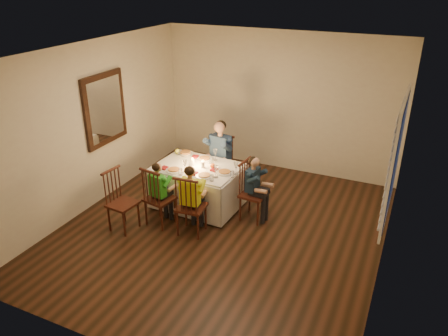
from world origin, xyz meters
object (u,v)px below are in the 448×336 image
at_px(chair_adult, 220,187).
at_px(chair_end, 253,218).
at_px(child_yellow, 192,232).
at_px(adult, 220,187).
at_px(chair_extra, 125,228).
at_px(serving_bowl, 185,154).
at_px(chair_near_left, 161,223).
at_px(chair_near_right, 192,232).
at_px(child_teal, 253,218).
at_px(dining_table, 198,178).
at_px(child_green, 161,223).

relative_size(chair_adult, chair_end, 1.00).
bearing_deg(child_yellow, adult, -86.18).
relative_size(chair_extra, serving_bowl, 4.30).
distance_m(chair_near_left, chair_end, 1.43).
distance_m(chair_near_right, child_teal, 1.01).
height_order(chair_extra, child_yellow, child_yellow).
distance_m(dining_table, chair_near_left, 0.93).
distance_m(chair_end, serving_bowl, 1.58).
distance_m(chair_near_right, chair_end, 1.01).
distance_m(adult, serving_bowl, 0.95).
relative_size(chair_end, child_teal, 0.92).
height_order(chair_extra, child_green, child_green).
bearing_deg(chair_adult, serving_bowl, -128.08).
bearing_deg(child_yellow, chair_end, -137.93).
height_order(child_yellow, serving_bowl, serving_bowl).
xyz_separation_m(chair_adult, child_yellow, (0.24, -1.48, 0.00)).
distance_m(dining_table, chair_end, 1.09).
xyz_separation_m(chair_end, serving_bowl, (-1.36, 0.32, 0.73)).
bearing_deg(adult, child_teal, -29.86).
height_order(chair_near_left, child_teal, child_teal).
bearing_deg(dining_table, child_green, -106.75).
xyz_separation_m(dining_table, chair_adult, (0.05, 0.72, -0.50)).
distance_m(chair_adult, chair_near_left, 1.49).
height_order(chair_extra, child_teal, child_teal).
bearing_deg(chair_near_right, chair_end, -137.93).
xyz_separation_m(chair_extra, child_green, (0.42, 0.35, 0.00)).
height_order(chair_near_right, child_teal, child_teal).
bearing_deg(chair_end, child_teal, 0.00).
xyz_separation_m(chair_adult, chair_end, (0.92, -0.73, 0.00)).
distance_m(dining_table, adult, 0.88).
bearing_deg(adult, chair_extra, -103.28).
xyz_separation_m(chair_end, child_teal, (0.00, 0.00, 0.00)).
bearing_deg(child_green, chair_end, -139.67).
height_order(dining_table, chair_near_left, dining_table).
xyz_separation_m(dining_table, child_teal, (0.97, -0.01, -0.50)).
bearing_deg(chair_extra, chair_near_right, -65.08).
distance_m(chair_adult, chair_extra, 1.95).
distance_m(chair_extra, child_teal, 1.97).
height_order(chair_near_left, serving_bowl, serving_bowl).
bearing_deg(serving_bowl, chair_near_left, -82.77).
height_order(dining_table, chair_near_right, dining_table).
distance_m(chair_near_left, child_teal, 1.43).
relative_size(chair_extra, child_green, 0.93).
xyz_separation_m(chair_near_right, chair_extra, (-0.97, -0.33, 0.00)).
relative_size(dining_table, chair_end, 1.45).
height_order(chair_near_left, chair_end, same).
relative_size(chair_near_right, chair_end, 1.00).
distance_m(chair_adult, child_green, 1.49).
bearing_deg(chair_extra, dining_table, -25.70).
xyz_separation_m(chair_extra, child_teal, (1.65, 1.08, 0.00)).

